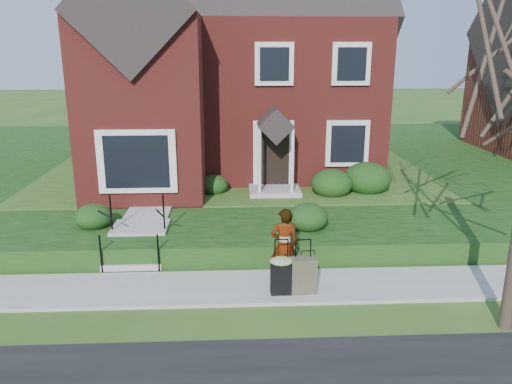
{
  "coord_description": "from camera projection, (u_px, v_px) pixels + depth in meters",
  "views": [
    {
      "loc": [
        -0.12,
        -9.85,
        4.97
      ],
      "look_at": [
        0.45,
        2.0,
        1.62
      ],
      "focal_mm": 35.0,
      "sensor_mm": 36.0,
      "label": 1
    }
  ],
  "objects": [
    {
      "name": "terrace",
      "position": [
        329.0,
        164.0,
        21.4
      ],
      "size": [
        44.0,
        20.0,
        0.6
      ],
      "primitive_type": "cube",
      "color": "#10370F",
      "rests_on": "ground"
    },
    {
      "name": "sidewalk",
      "position": [
        240.0,
        287.0,
        10.81
      ],
      "size": [
        60.0,
        1.6,
        0.08
      ],
      "primitive_type": "cube",
      "color": "#9E9B93",
      "rests_on": "ground"
    },
    {
      "name": "foundation_shrubs",
      "position": [
        257.0,
        184.0,
        15.3
      ],
      "size": [
        9.94,
        4.67,
        1.07
      ],
      "color": "#153610",
      "rests_on": "terrace"
    },
    {
      "name": "ground",
      "position": [
        240.0,
        289.0,
        10.82
      ],
      "size": [
        120.0,
        120.0,
        0.0
      ],
      "primitive_type": "plane",
      "color": "#2D5119",
      "rests_on": "ground"
    },
    {
      "name": "suitcase_black",
      "position": [
        281.0,
        273.0,
        10.34
      ],
      "size": [
        0.5,
        0.41,
        1.19
      ],
      "rotation": [
        0.0,
        0.0,
        0.02
      ],
      "color": "black",
      "rests_on": "sidewalk"
    },
    {
      "name": "main_house",
      "position": [
        229.0,
        43.0,
        18.62
      ],
      "size": [
        10.4,
        10.2,
        9.4
      ],
      "color": "maroon",
      "rests_on": "terrace"
    },
    {
      "name": "suitcase_olive",
      "position": [
        303.0,
        275.0,
        10.42
      ],
      "size": [
        0.56,
        0.34,
        1.16
      ],
      "rotation": [
        0.0,
        0.0,
        0.08
      ],
      "color": "#4F4A34",
      "rests_on": "sidewalk"
    },
    {
      "name": "walkway",
      "position": [
        156.0,
        198.0,
        15.34
      ],
      "size": [
        1.2,
        6.0,
        0.06
      ],
      "primitive_type": "cube",
      "color": "#9E9B93",
      "rests_on": "terrace"
    },
    {
      "name": "front_steps",
      "position": [
        138.0,
        240.0,
        12.35
      ],
      "size": [
        1.4,
        2.02,
        1.5
      ],
      "color": "#9E9B93",
      "rests_on": "ground"
    },
    {
      "name": "woman",
      "position": [
        284.0,
        245.0,
        10.86
      ],
      "size": [
        0.61,
        0.4,
        1.66
      ],
      "primitive_type": "imported",
      "rotation": [
        0.0,
        0.0,
        3.15
      ],
      "color": "#999999",
      "rests_on": "sidewalk"
    }
  ]
}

